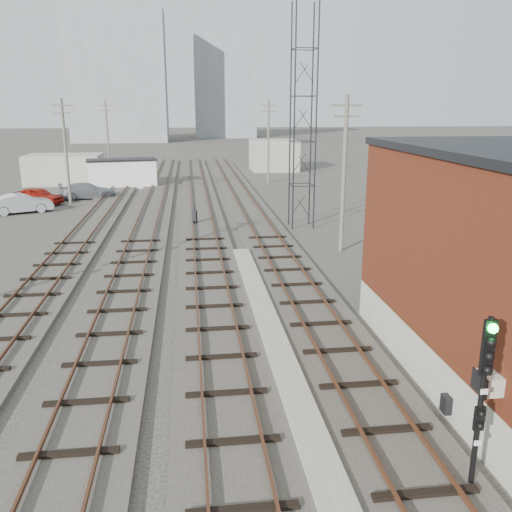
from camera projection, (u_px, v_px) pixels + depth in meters
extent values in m
plane|color=#282621|center=(210.00, 181.00, 62.22)|extent=(320.00, 320.00, 0.00)
cube|color=#332D28|center=(253.00, 215.00, 42.42)|extent=(3.20, 90.00, 0.20)
cube|color=#4C2816|center=(244.00, 213.00, 42.27)|extent=(0.07, 90.00, 0.12)
cube|color=#4C2816|center=(262.00, 212.00, 42.44)|extent=(0.07, 90.00, 0.12)
cube|color=#332D28|center=(202.00, 216.00, 41.94)|extent=(3.20, 90.00, 0.20)
cube|color=#4C2816|center=(192.00, 214.00, 41.79)|extent=(0.07, 90.00, 0.12)
cube|color=#4C2816|center=(211.00, 213.00, 41.96)|extent=(0.07, 90.00, 0.12)
cube|color=#332D28|center=(149.00, 218.00, 41.47)|extent=(3.20, 90.00, 0.20)
cube|color=#4C2816|center=(140.00, 215.00, 41.32)|extent=(0.07, 90.00, 0.12)
cube|color=#4C2816|center=(159.00, 215.00, 41.49)|extent=(0.07, 90.00, 0.12)
cube|color=#332D28|center=(96.00, 219.00, 40.99)|extent=(3.20, 90.00, 0.20)
cube|color=#4C2816|center=(86.00, 216.00, 40.84)|extent=(0.07, 90.00, 0.12)
cube|color=#4C2816|center=(105.00, 216.00, 41.01)|extent=(0.07, 90.00, 0.12)
cube|color=gray|center=(281.00, 359.00, 18.27)|extent=(0.90, 28.00, 0.26)
cube|color=gray|center=(511.00, 357.00, 17.02)|extent=(6.00, 12.00, 1.50)
cube|color=beige|center=(488.00, 383.00, 12.41)|extent=(0.45, 0.62, 0.45)
cube|color=black|center=(446.00, 404.00, 14.81)|extent=(0.20, 0.35, 0.50)
cylinder|color=black|center=(294.00, 119.00, 36.16)|extent=(0.10, 0.10, 15.00)
cylinder|color=black|center=(316.00, 119.00, 36.34)|extent=(0.10, 0.10, 15.00)
cylinder|color=black|center=(290.00, 119.00, 37.59)|extent=(0.10, 0.10, 15.00)
cylinder|color=black|center=(311.00, 119.00, 37.77)|extent=(0.10, 0.10, 15.00)
cylinder|color=#595147|center=(66.00, 154.00, 45.19)|extent=(0.24, 0.24, 9.00)
cube|color=#595147|center=(62.00, 105.00, 44.15)|extent=(1.80, 0.12, 0.12)
cube|color=#595147|center=(62.00, 113.00, 44.31)|extent=(1.40, 0.12, 0.12)
cylinder|color=#595147|center=(108.00, 137.00, 69.09)|extent=(0.24, 0.24, 9.00)
cube|color=#595147|center=(105.00, 105.00, 68.05)|extent=(1.80, 0.12, 0.12)
cube|color=#595147|center=(106.00, 110.00, 68.21)|extent=(1.40, 0.12, 0.12)
cylinder|color=#595147|center=(344.00, 175.00, 31.20)|extent=(0.24, 0.24, 9.00)
cube|color=#595147|center=(347.00, 105.00, 30.15)|extent=(1.80, 0.12, 0.12)
cube|color=#595147|center=(346.00, 116.00, 30.31)|extent=(1.40, 0.12, 0.12)
cylinder|color=#595147|center=(268.00, 142.00, 59.88)|extent=(0.24, 0.24, 9.00)
cube|color=#595147|center=(269.00, 105.00, 58.83)|extent=(1.80, 0.12, 0.12)
cube|color=#595147|center=(269.00, 111.00, 58.99)|extent=(1.40, 0.12, 0.12)
cube|color=gray|center=(119.00, 77.00, 127.77)|extent=(22.00, 14.00, 30.00)
cube|color=gray|center=(225.00, 88.00, 145.73)|extent=(16.00, 12.00, 26.00)
cube|color=gray|center=(65.00, 169.00, 59.89)|extent=(8.00, 5.00, 3.20)
cube|color=gray|center=(274.00, 155.00, 72.32)|extent=(6.00, 6.00, 4.00)
cube|color=gray|center=(470.00, 487.00, 12.25)|extent=(0.40, 0.40, 0.10)
cylinder|color=black|center=(480.00, 407.00, 11.70)|extent=(0.13, 0.13, 4.19)
cube|color=black|center=(488.00, 348.00, 11.30)|extent=(0.27, 0.10, 1.26)
sphere|color=#0CE533|center=(493.00, 328.00, 11.09)|extent=(0.21, 0.21, 0.21)
sphere|color=black|center=(491.00, 343.00, 11.17)|extent=(0.21, 0.21, 0.21)
sphere|color=black|center=(490.00, 356.00, 11.26)|extent=(0.21, 0.21, 0.21)
sphere|color=black|center=(488.00, 370.00, 11.34)|extent=(0.21, 0.21, 0.21)
cube|color=black|center=(479.00, 418.00, 11.75)|extent=(0.23, 0.09, 0.58)
cube|color=white|center=(484.00, 392.00, 11.51)|extent=(0.17, 0.02, 0.13)
cube|color=white|center=(478.00, 443.00, 11.85)|extent=(0.17, 0.02, 0.13)
cube|color=black|center=(195.00, 217.00, 39.13)|extent=(0.39, 0.39, 0.99)
cylinder|color=black|center=(194.00, 209.00, 38.96)|extent=(0.08, 0.08, 0.30)
cube|color=white|center=(122.00, 174.00, 57.09)|extent=(7.27, 3.97, 2.87)
cube|color=black|center=(121.00, 160.00, 56.69)|extent=(7.53, 4.24, 0.14)
imported|color=#9A180E|center=(38.00, 196.00, 47.34)|extent=(4.77, 3.28, 1.51)
imported|color=#AEB2B6|center=(22.00, 203.00, 43.59)|extent=(5.01, 3.38, 1.56)
imported|color=gray|center=(87.00, 191.00, 50.34)|extent=(5.39, 2.94, 1.48)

